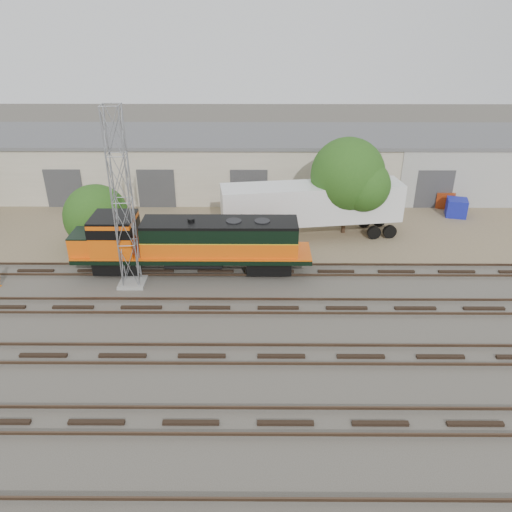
{
  "coord_description": "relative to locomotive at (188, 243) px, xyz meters",
  "views": [
    {
      "loc": [
        2.84,
        -23.15,
        15.81
      ],
      "look_at": [
        2.69,
        4.0,
        2.2
      ],
      "focal_mm": 35.0,
      "sensor_mm": 36.0,
      "label": 1
    }
  ],
  "objects": [
    {
      "name": "tree_mid",
      "position": [
        -7.06,
        4.43,
        -0.19
      ],
      "size": [
        4.96,
        4.72,
        4.72
      ],
      "color": "#382619",
      "rests_on": "ground"
    },
    {
      "name": "locomotive",
      "position": [
        0.0,
        0.0,
        0.0
      ],
      "size": [
        15.41,
        2.7,
        3.7
      ],
      "color": "black",
      "rests_on": "tracks"
    },
    {
      "name": "tracks",
      "position": [
        1.7,
        -9.0,
        -2.08
      ],
      "size": [
        80.0,
        20.4,
        0.28
      ],
      "color": "black",
      "rests_on": "ground"
    },
    {
      "name": "tree_east",
      "position": [
        11.42,
        6.31,
        2.38
      ],
      "size": [
        5.78,
        5.5,
        7.43
      ],
      "color": "#382619",
      "rests_on": "ground"
    },
    {
      "name": "dirt_strip",
      "position": [
        1.7,
        9.0,
        -2.14
      ],
      "size": [
        80.0,
        16.0,
        0.02
      ],
      "primitive_type": "cube",
      "color": "#726047",
      "rests_on": "ground"
    },
    {
      "name": "dumpster_blue",
      "position": [
        21.11,
        10.01,
        -1.4
      ],
      "size": [
        1.92,
        1.84,
        1.5
      ],
      "primitive_type": "cube",
      "rotation": [
        0.0,
        0.0,
        -0.25
      ],
      "color": "#161D9A",
      "rests_on": "ground"
    },
    {
      "name": "signal_tower",
      "position": [
        -3.45,
        -1.62,
        3.24
      ],
      "size": [
        1.63,
        1.63,
        11.09
      ],
      "rotation": [
        0.0,
        0.0,
        0.08
      ],
      "color": "gray",
      "rests_on": "ground"
    },
    {
      "name": "semi_trailer",
      "position": [
        8.83,
        5.86,
        0.45
      ],
      "size": [
        13.69,
        4.58,
        4.14
      ],
      "rotation": [
        0.0,
        0.0,
        0.14
      ],
      "color": "white",
      "rests_on": "ground"
    },
    {
      "name": "dumpster_red",
      "position": [
        20.92,
        12.13,
        -1.45
      ],
      "size": [
        1.91,
        1.85,
        1.4
      ],
      "primitive_type": "cube",
      "rotation": [
        0.0,
        0.0,
        -0.37
      ],
      "color": "maroon",
      "rests_on": "ground"
    },
    {
      "name": "ground",
      "position": [
        1.7,
        -6.0,
        -2.15
      ],
      "size": [
        140.0,
        140.0,
        0.0
      ],
      "primitive_type": "plane",
      "color": "#47423A",
      "rests_on": "ground"
    },
    {
      "name": "warehouse",
      "position": [
        1.75,
        16.98,
        0.5
      ],
      "size": [
        58.4,
        10.4,
        5.3
      ],
      "color": "beige",
      "rests_on": "ground"
    }
  ]
}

